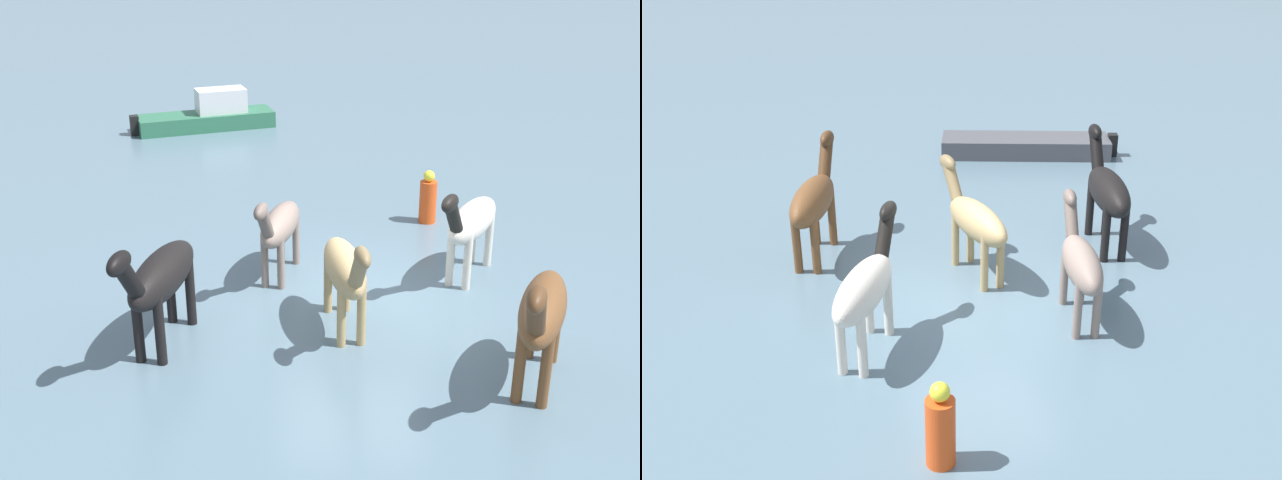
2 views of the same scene
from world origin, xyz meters
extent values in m
plane|color=slate|center=(0.00, 0.00, 0.00)|extent=(151.87, 151.87, 0.00)
ellipsoid|color=tan|center=(-0.89, 0.20, 1.05)|extent=(1.97, 0.87, 0.64)
cylinder|color=tan|center=(-1.42, -0.05, 0.53)|extent=(0.14, 0.14, 1.05)
cylinder|color=tan|center=(-1.48, 0.26, 0.53)|extent=(0.14, 0.14, 1.05)
cylinder|color=tan|center=(-0.30, 0.14, 0.53)|extent=(0.14, 0.14, 1.05)
cylinder|color=tan|center=(-0.35, 0.45, 0.53)|extent=(0.14, 0.14, 1.05)
cylinder|color=olive|center=(-1.88, 0.03, 1.47)|extent=(0.61, 0.31, 0.70)
ellipsoid|color=olive|center=(-2.08, 0.00, 1.76)|extent=(0.55, 0.30, 0.28)
ellipsoid|color=gray|center=(1.07, 1.28, 0.99)|extent=(1.87, 0.91, 0.60)
cylinder|color=gray|center=(0.51, 1.26, 0.50)|extent=(0.13, 0.13, 0.99)
cylinder|color=gray|center=(0.58, 1.54, 0.50)|extent=(0.13, 0.13, 0.99)
cylinder|color=gray|center=(1.57, 1.02, 0.50)|extent=(0.13, 0.13, 0.99)
cylinder|color=gray|center=(1.63, 1.31, 0.50)|extent=(0.13, 0.13, 0.99)
cylinder|color=#63544C|center=(0.14, 1.49, 1.38)|extent=(0.58, 0.32, 0.66)
ellipsoid|color=#63544C|center=(-0.04, 1.54, 1.66)|extent=(0.53, 0.31, 0.26)
ellipsoid|color=black|center=(-1.34, 2.94, 1.15)|extent=(2.16, 1.04, 0.70)
cylinder|color=black|center=(-1.98, 2.91, 0.57)|extent=(0.15, 0.15, 1.15)
cylinder|color=black|center=(-1.91, 3.23, 0.57)|extent=(0.15, 0.15, 1.15)
cylinder|color=black|center=(-0.76, 2.64, 0.57)|extent=(0.15, 0.15, 1.15)
cylinder|color=black|center=(-0.69, 2.97, 0.57)|extent=(0.15, 0.15, 1.15)
cylinder|color=black|center=(-2.41, 3.17, 1.60)|extent=(0.67, 0.37, 0.77)
ellipsoid|color=black|center=(-2.63, 3.22, 1.92)|extent=(0.61, 0.36, 0.31)
ellipsoid|color=brown|center=(-2.44, -2.47, 1.15)|extent=(2.16, 1.32, 0.70)
cylinder|color=brown|center=(-3.08, -2.40, 0.58)|extent=(0.15, 0.15, 1.15)
cylinder|color=brown|center=(-2.96, -2.08, 0.58)|extent=(0.15, 0.15, 1.15)
cylinder|color=brown|center=(-1.92, -2.85, 0.58)|extent=(0.15, 0.15, 1.15)
cylinder|color=brown|center=(-1.80, -2.53, 0.58)|extent=(0.15, 0.15, 1.15)
cylinder|color=#50311A|center=(-3.47, -2.07, 1.61)|extent=(0.68, 0.46, 0.77)
ellipsoid|color=#50311A|center=(-3.68, -1.99, 1.92)|extent=(0.62, 0.43, 0.31)
ellipsoid|color=silver|center=(1.06, -2.13, 1.07)|extent=(1.96, 1.45, 0.65)
cylinder|color=silver|center=(0.48, -1.98, 0.53)|extent=(0.14, 0.14, 1.07)
cylinder|color=silver|center=(0.63, -1.71, 0.53)|extent=(0.14, 0.14, 1.07)
cylinder|color=silver|center=(1.49, -2.55, 0.53)|extent=(0.14, 0.14, 1.07)
cylinder|color=silver|center=(1.64, -2.28, 0.53)|extent=(0.14, 0.14, 1.07)
cylinder|color=black|center=(0.17, -1.63, 1.49)|extent=(0.63, 0.49, 0.71)
ellipsoid|color=black|center=(-0.01, -1.52, 1.78)|extent=(0.57, 0.46, 0.28)
cube|color=#2D6B4C|center=(11.31, 3.97, 0.16)|extent=(2.40, 4.16, 0.62)
cube|color=silver|center=(11.47, 3.51, 0.82)|extent=(1.22, 1.63, 0.70)
cube|color=black|center=(10.61, 5.95, 0.24)|extent=(0.34, 0.32, 0.67)
cylinder|color=#E54C19|center=(3.69, -1.70, 0.45)|extent=(0.36, 0.36, 0.90)
sphere|color=yellow|center=(3.69, -1.70, 1.02)|extent=(0.24, 0.24, 0.24)
camera|label=1|loc=(-12.14, 0.61, 6.27)|focal=44.95mm
camera|label=2|loc=(10.53, -3.47, 6.13)|focal=42.03mm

